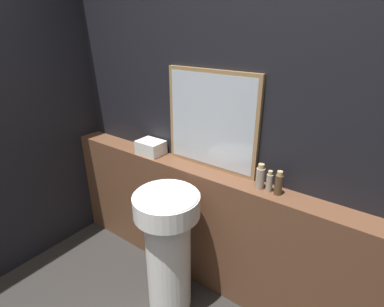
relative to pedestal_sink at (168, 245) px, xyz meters
The scene contains 8 objects.
wall_back 0.88m from the pedestal_sink, 89.52° to the left, with size 8.00×0.06×2.50m.
vanity_counter 0.37m from the pedestal_sink, 89.36° to the left, with size 2.55×0.19×0.96m.
pedestal_sink is the anchor object (origin of this frame).
mirror 0.89m from the pedestal_sink, 84.99° to the left, with size 0.71×0.03×0.69m.
towel_stack 0.77m from the pedestal_sink, 141.91° to the left, with size 0.21×0.16×0.11m.
shampoo_bottle 0.78m from the pedestal_sink, 38.84° to the left, with size 0.05×0.05×0.17m.
conditioner_bottle 0.81m from the pedestal_sink, 35.38° to the left, with size 0.04×0.04×0.14m.
lotion_bottle 0.85m from the pedestal_sink, 32.56° to the left, with size 0.05×0.05×0.15m.
Camera 1 is at (1.09, -0.00, 1.90)m, focal length 28.00 mm.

